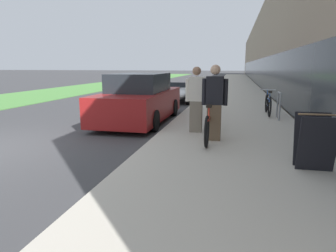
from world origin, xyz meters
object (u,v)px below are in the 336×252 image
at_px(person_bystander, 196,100).
at_px(vintage_roadster_curbside, 176,93).
at_px(cruiser_bike_nearest, 268,104).
at_px(person_rider, 214,103).
at_px(sandwich_board_sign, 315,141).
at_px(tandem_bicycle, 211,121).
at_px(bike_rack_hoop, 279,103).
at_px(parked_sedan_curbside, 140,100).

relative_size(person_bystander, vintage_roadster_curbside, 0.38).
bearing_deg(cruiser_bike_nearest, person_rider, -111.25).
bearing_deg(person_bystander, sandwich_board_sign, -46.73).
distance_m(tandem_bicycle, person_rider, 0.61).
bearing_deg(tandem_bicycle, person_bystander, 136.34).
bearing_deg(person_rider, bike_rack_hoop, 60.42).
bearing_deg(person_bystander, bike_rack_hoop, 46.11).
height_order(person_rider, sandwich_board_sign, person_rider).
distance_m(person_rider, sandwich_board_sign, 2.35).
relative_size(bike_rack_hoop, parked_sedan_curbside, 0.19).
relative_size(parked_sedan_curbside, vintage_roadster_curbside, 1.06).
bearing_deg(bike_rack_hoop, person_bystander, -133.89).
relative_size(person_rider, cruiser_bike_nearest, 0.99).
height_order(person_rider, bike_rack_hoop, person_rider).
bearing_deg(sandwich_board_sign, cruiser_bike_nearest, 91.62).
height_order(bike_rack_hoop, vintage_roadster_curbside, bike_rack_hoop).
relative_size(person_rider, parked_sedan_curbside, 0.37).
bearing_deg(cruiser_bike_nearest, tandem_bicycle, -114.43).
distance_m(person_rider, parked_sedan_curbside, 3.62).
xyz_separation_m(cruiser_bike_nearest, vintage_roadster_curbside, (-4.04, 4.37, -0.10)).
height_order(sandwich_board_sign, parked_sedan_curbside, parked_sedan_curbside).
bearing_deg(bike_rack_hoop, tandem_bicycle, -124.13).
relative_size(person_rider, person_bystander, 1.03).
bearing_deg(vintage_roadster_curbside, parked_sedan_curbside, -90.55).
relative_size(tandem_bicycle, person_bystander, 1.74).
distance_m(bike_rack_hoop, cruiser_bike_nearest, 0.90).
bearing_deg(bike_rack_hoop, person_rider, -119.58).
height_order(bike_rack_hoop, cruiser_bike_nearest, bike_rack_hoop).
height_order(person_bystander, bike_rack_hoop, person_bystander).
bearing_deg(vintage_roadster_curbside, person_rider, -73.38).
xyz_separation_m(cruiser_bike_nearest, parked_sedan_curbside, (-4.09, -1.42, 0.20)).
distance_m(parked_sedan_curbside, vintage_roadster_curbside, 5.80).
relative_size(cruiser_bike_nearest, sandwich_board_sign, 1.85).
xyz_separation_m(person_bystander, sandwich_board_sign, (2.20, -2.34, -0.36)).
relative_size(tandem_bicycle, parked_sedan_curbside, 0.63).
distance_m(tandem_bicycle, cruiser_bike_nearest, 3.96).
bearing_deg(person_bystander, vintage_roadster_curbside, 104.72).
height_order(person_bystander, sandwich_board_sign, person_bystander).
distance_m(person_rider, person_bystander, 0.91).
xyz_separation_m(sandwich_board_sign, parked_sedan_curbside, (-4.25, 4.14, 0.11)).
bearing_deg(cruiser_bike_nearest, parked_sedan_curbside, -160.86).
xyz_separation_m(bike_rack_hoop, cruiser_bike_nearest, (-0.22, 0.86, -0.16)).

